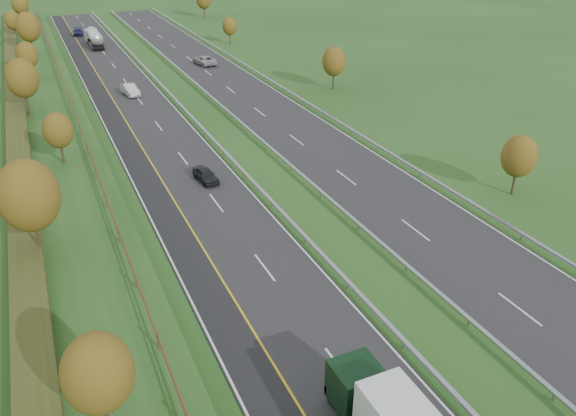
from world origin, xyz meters
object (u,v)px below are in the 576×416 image
object	(u,v)px
car_silver_mid	(130,90)
car_oncoming	(205,60)
road_tanker	(94,37)
car_small_far	(78,32)
car_dark_near	(206,175)

from	to	relation	value
car_silver_mid	car_oncoming	xyz separation A→B (m)	(15.92, 14.17, -0.00)
road_tanker	car_small_far	size ratio (longest dim) A/B	2.27
road_tanker	car_oncoming	size ratio (longest dim) A/B	1.94
road_tanker	car_small_far	distance (m)	14.24
road_tanker	car_dark_near	xyz separation A→B (m)	(1.23, -73.92, -1.14)
car_silver_mid	car_small_far	bearing A→B (deg)	84.18
car_dark_near	car_silver_mid	distance (m)	34.60
road_tanker	car_oncoming	world-z (taller)	road_tanker
car_silver_mid	car_small_far	xyz separation A→B (m)	(-1.86, 53.42, -0.09)
car_silver_mid	car_oncoming	distance (m)	21.31
car_dark_near	car_oncoming	distance (m)	50.91
car_small_far	car_dark_near	bearing A→B (deg)	-81.66
car_small_far	car_oncoming	size ratio (longest dim) A/B	0.86
car_small_far	car_silver_mid	bearing A→B (deg)	-81.68
road_tanker	car_oncoming	xyz separation A→B (m)	(15.92, -25.18, -1.02)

